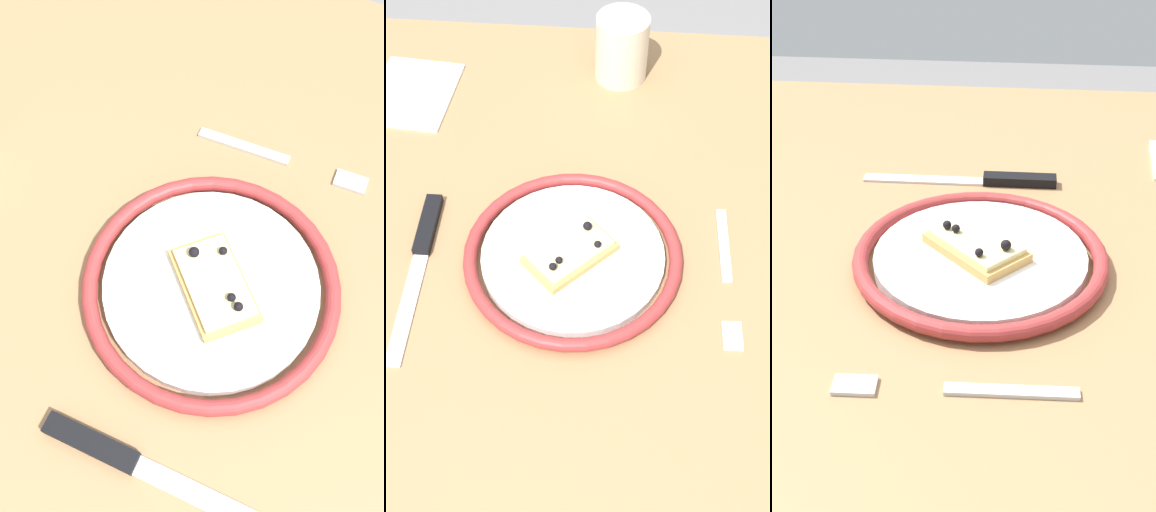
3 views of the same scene
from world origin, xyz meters
The scene contains 5 objects.
dining_table centered at (0.00, 0.00, 0.68)m, with size 1.01×0.89×0.77m.
plate centered at (-0.02, 0.02, 0.78)m, with size 0.26×0.26×0.02m.
pizza_slice_near centered at (-0.02, 0.02, 0.79)m, with size 0.12×0.12×0.03m.
knife centered at (0.16, 0.01, 0.78)m, with size 0.02×0.24×0.01m.
fork centered at (-0.20, 0.03, 0.77)m, with size 0.02×0.20×0.00m.
Camera 3 is at (-0.61, -0.02, 1.18)m, focal length 49.15 mm.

